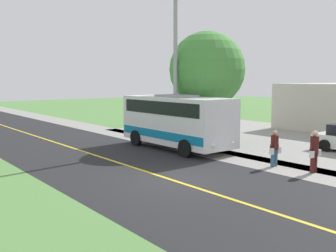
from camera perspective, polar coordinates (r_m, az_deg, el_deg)
The scene contains 9 objects.
ground_plane at distance 14.95m, azimuth 0.73°, elevation -8.05°, with size 120.00×120.00×0.00m, color #548442.
road_surface at distance 14.95m, azimuth 0.73°, elevation -8.03°, with size 8.00×100.00×0.01m, color black.
sidewalk at distance 18.59m, azimuth 13.31°, elevation -5.26°, with size 2.40×100.00×0.01m, color gray.
road_centre_line at distance 14.95m, azimuth 0.73°, elevation -8.01°, with size 0.16×100.00×0.00m, color gold.
shuttle_bus_front at distance 21.52m, azimuth 1.27°, elevation 1.02°, with size 2.74×7.23×3.01m.
pedestrian_with_bags at distance 17.10m, azimuth 20.81°, elevation -3.34°, with size 0.72×0.34×1.76m.
pedestrian_waiting at distance 17.78m, azimuth 15.46°, elevation -3.06°, with size 0.72×0.34×1.61m.
street_light_pole at distance 22.14m, azimuth 0.88°, elevation 9.24°, with size 1.97×0.24×8.70m.
tree_curbside at distance 23.73m, azimuth 5.78°, elevation 8.27°, with size 4.60×4.60×6.75m.
Camera 1 is at (9.13, 11.20, 3.85)m, focal length 41.25 mm.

